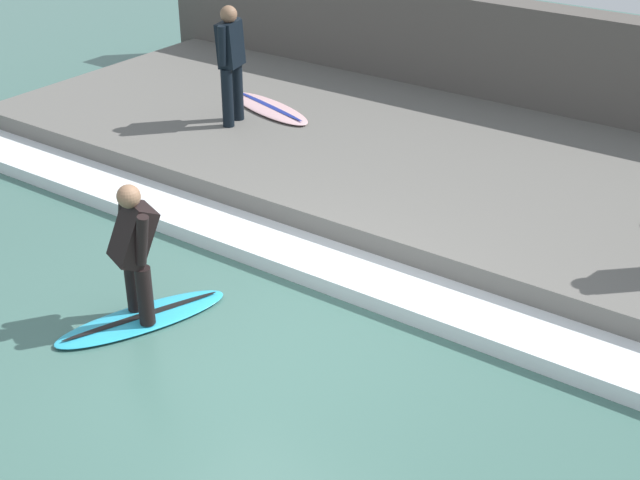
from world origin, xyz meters
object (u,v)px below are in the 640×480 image
(surfboard_riding, at_px, (142,318))
(surfer_waiting_far, at_px, (231,59))
(surfer_riding, at_px, (134,246))
(surfboard_waiting_far, at_px, (270,108))

(surfboard_riding, bearing_deg, surfer_waiting_far, 28.56)
(surfer_riding, distance_m, surfer_waiting_far, 4.27)
(surfer_riding, height_order, surfboard_waiting_far, surfer_riding)
(surfer_waiting_far, bearing_deg, surfboard_waiting_far, -7.92)
(surfer_riding, distance_m, surfboard_waiting_far, 4.81)
(surfboard_riding, xyz_separation_m, surfer_waiting_far, (3.73, 2.03, 1.23))
(surfboard_riding, xyz_separation_m, surfboard_waiting_far, (4.38, 1.94, 0.39))
(surfer_waiting_far, height_order, surfboard_waiting_far, surfer_waiting_far)
(surfboard_riding, relative_size, surfer_riding, 1.30)
(surfer_waiting_far, xyz_separation_m, surfboard_waiting_far, (0.65, -0.09, -0.84))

